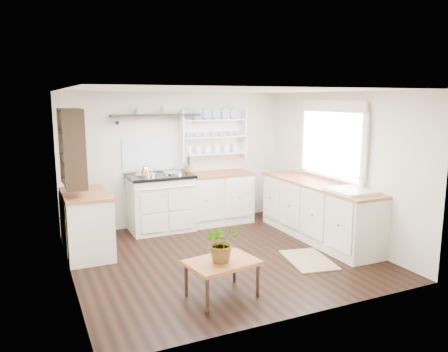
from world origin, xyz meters
The scene contains 19 objects.
floor centered at (0.00, 0.00, 0.00)m, with size 4.00×3.80×0.01m, color black.
wall_back centered at (0.00, 1.90, 1.15)m, with size 4.00×0.02×2.30m, color beige.
wall_right centered at (2.00, 0.00, 1.15)m, with size 0.02×3.80×2.30m, color beige.
wall_left centered at (-2.00, 0.00, 1.15)m, with size 0.02×3.80×2.30m, color beige.
ceiling centered at (0.00, 0.00, 2.30)m, with size 4.00×3.80×0.01m, color white.
window centered at (1.95, 0.15, 1.56)m, with size 0.08×1.55×1.22m.
aga_cooker centered at (-0.42, 1.57, 0.48)m, with size 1.06×0.74×0.98m.
back_cabinets centered at (0.60, 1.60, 0.46)m, with size 1.27×0.63×0.90m.
right_cabinets centered at (1.70, 0.10, 0.46)m, with size 0.62×2.43×0.90m.
belfast_sink centered at (1.70, -0.65, 0.80)m, with size 0.55×0.60×0.45m.
left_cabinets centered at (-1.70, 0.90, 0.46)m, with size 0.62×1.13×0.90m.
plate_rack centered at (0.65, 1.86, 1.56)m, with size 1.20×0.22×0.90m.
high_shelf centered at (-0.40, 1.78, 1.91)m, with size 1.50×0.29×0.16m.
left_shelving centered at (-1.84, 0.90, 1.55)m, with size 0.28×0.80×1.05m, color black.
kettle centered at (-0.70, 1.45, 1.03)m, with size 0.16×0.16×0.20m, color silver, non-canonical shape.
utensil_crock centered at (0.12, 1.68, 0.98)m, with size 0.12×0.12×0.14m, color olive.
center_table centered at (-0.52, -1.14, 0.37)m, with size 0.85×0.67×0.42m.
potted_plant centered at (-0.52, -1.14, 0.64)m, with size 0.40×0.34×0.44m, color #3F7233.
floor_rug centered at (1.01, -0.65, 0.01)m, with size 0.55×0.85×0.02m, color #82624B.
Camera 1 is at (-2.42, -5.34, 2.20)m, focal length 35.00 mm.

